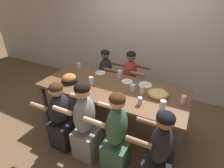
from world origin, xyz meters
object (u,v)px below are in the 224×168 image
Objects in this scene: empty_plate_a at (100,73)px; diner_far_midleft at (106,78)px; drinking_glass_e at (140,101)px; diner_near_center at (85,125)px; empty_plate_c at (145,85)px; empty_plate_b at (127,81)px; drinking_glass_b at (142,91)px; diner_near_right at (159,155)px; drinking_glass_g at (91,81)px; skillet_bowl at (69,79)px; drinking_glass_a at (183,100)px; drinking_glass_c at (119,74)px; drinking_glass_d at (163,106)px; cocktail_glass_blue at (133,88)px; pizza_board_main at (158,94)px; diner_far_center at (130,83)px; diner_near_midleft at (61,118)px; drinking_glass_f at (79,66)px; diner_near_midright at (116,137)px.

diner_far_midleft reaches higher than empty_plate_a.
diner_near_center reaches higher than drinking_glass_e.
empty_plate_b is at bearing -176.16° from empty_plate_c.
drinking_glass_b reaches higher than empty_plate_a.
drinking_glass_g is at bearing 63.69° from diner_near_right.
diner_near_center reaches higher than skillet_bowl.
diner_near_center is at bearing -142.79° from drinking_glass_e.
empty_plate_b is 0.17× the size of diner_near_right.
drinking_glass_a is 0.88× the size of drinking_glass_c.
drinking_glass_c is 1.07m from drinking_glass_d.
skillet_bowl is 3.50× the size of drinking_glass_e.
drinking_glass_g is 0.77m from diner_near_center.
drinking_glass_g is at bearing -175.88° from drinking_glass_a.
cocktail_glass_blue reaches higher than drinking_glass_e.
diner_near_right is (1.00, -0.00, -0.05)m from diner_near_center.
empty_plate_a is 1.58× the size of drinking_glass_a.
diner_near_right is at bearing -57.05° from drinking_glass_b.
cocktail_glass_blue reaches higher than pizza_board_main.
diner_near_right is 1.69m from diner_far_center.
cocktail_glass_blue is 0.12× the size of diner_near_right.
empty_plate_a is at bearing 158.98° from drinking_glass_b.
drinking_glass_b is (0.34, -0.27, 0.06)m from empty_plate_b.
drinking_glass_e is at bearing -52.90° from empty_plate_b.
empty_plate_a is 1.72× the size of drinking_glass_e.
drinking_glass_c is 0.69m from diner_far_midleft.
cocktail_glass_blue is 0.11× the size of diner_near_center.
drinking_glass_c is at bearing 146.20° from drinking_glass_b.
diner_far_center is at bearing 117.86° from drinking_glass_e.
skillet_bowl is at bearing -171.42° from drinking_glass_b.
diner_far_midleft reaches higher than drinking_glass_b.
diner_near_right reaches higher than skillet_bowl.
diner_far_center is (-0.81, 0.96, -0.32)m from drinking_glass_d.
drinking_glass_g is at bearing 171.40° from drinking_glass_d.
diner_far_center is at bearing 122.84° from drinking_glass_b.
empty_plate_b is 0.17× the size of diner_near_midleft.
drinking_glass_f is (-0.20, 0.54, -0.01)m from skillet_bowl.
drinking_glass_e is at bearing -117.80° from pizza_board_main.
drinking_glass_d is (1.55, -0.07, 0.00)m from skillet_bowl.
empty_plate_a is 0.58m from empty_plate_b.
diner_near_midleft is (-0.93, -1.00, -0.30)m from empty_plate_c.
drinking_glass_g is 1.04m from diner_near_midright.
diner_far_midleft reaches higher than empty_plate_c.
drinking_glass_a is at bearing 0.05° from cocktail_glass_blue.
skillet_bowl is 1.77m from diner_near_right.
cocktail_glass_blue is at bearing -41.04° from drinking_glass_c.
drinking_glass_b is 0.27m from drinking_glass_e.
diner_near_midleft reaches higher than empty_plate_c.
diner_near_center reaches higher than empty_plate_a.
skillet_bowl is 1.78m from drinking_glass_a.
drinking_glass_e is (0.97, -0.61, 0.04)m from empty_plate_a.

